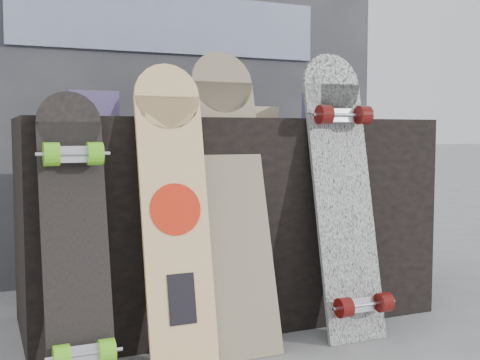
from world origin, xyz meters
name	(u,v)px	position (x,y,z in m)	size (l,w,h in m)	color
ground	(284,356)	(0.00, 0.00, 0.00)	(60.00, 60.00, 0.00)	slate
vendor_table	(228,218)	(0.00, 0.50, 0.40)	(1.60, 0.60, 0.80)	black
booth	(166,65)	(0.00, 1.35, 1.10)	(2.40, 0.22, 2.20)	#333237
merch_box_purple	(92,105)	(-0.53, 0.54, 0.85)	(0.18, 0.12, 0.10)	navy
merch_box_small	(324,106)	(0.45, 0.50, 0.86)	(0.14, 0.14, 0.12)	navy
merch_box_flat	(251,114)	(0.18, 0.66, 0.83)	(0.22, 0.10, 0.06)	#D1B78C
longboard_geisha	(175,205)	(-0.35, 0.09, 0.51)	(0.22, 0.22, 0.97)	beige
longboard_celtic	(234,189)	(-0.11, 0.17, 0.55)	(0.23, 0.31, 1.04)	beige
longboard_cascadia	(344,189)	(0.31, 0.12, 0.54)	(0.24, 0.30, 1.05)	white
skateboard_dark	(76,234)	(-0.66, 0.07, 0.45)	(0.20, 0.28, 0.88)	black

